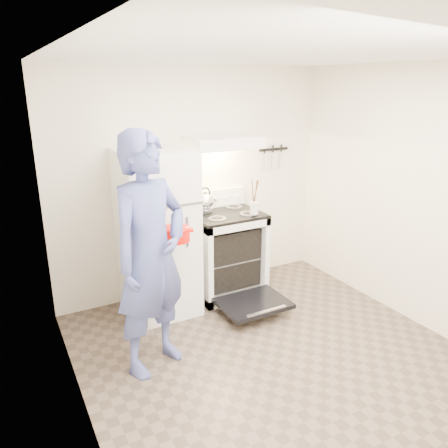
{
  "coord_description": "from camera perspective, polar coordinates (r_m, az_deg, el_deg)",
  "views": [
    {
      "loc": [
        -1.97,
        -2.55,
        2.3
      ],
      "look_at": [
        -0.05,
        1.0,
        1.0
      ],
      "focal_mm": 35.0,
      "sensor_mm": 36.0,
      "label": 1
    }
  ],
  "objects": [
    {
      "name": "backsplash",
      "position": [
        5.0,
        -1.32,
        3.37
      ],
      "size": [
        0.76,
        0.07,
        0.2
      ],
      "primitive_type": "cube",
      "color": "white",
      "rests_on": "cooktop"
    },
    {
      "name": "range_hood",
      "position": [
        4.69,
        -0.18,
        10.63
      ],
      "size": [
        0.76,
        0.5,
        0.12
      ],
      "primitive_type": "cube",
      "color": "white",
      "rests_on": "back_wall"
    },
    {
      "name": "refrigerator",
      "position": [
        4.48,
        -8.74,
        -1.26
      ],
      "size": [
        0.7,
        0.7,
        1.7
      ],
      "primitive_type": "cube",
      "color": "white",
      "rests_on": "floor"
    },
    {
      "name": "floor",
      "position": [
        3.96,
        7.91,
        -17.86
      ],
      "size": [
        3.6,
        3.6,
        0.0
      ],
      "primitive_type": "plane",
      "color": "brown",
      "rests_on": "ground"
    },
    {
      "name": "pizza_stone",
      "position": [
        4.95,
        -0.8,
        -4.02
      ],
      "size": [
        0.32,
        0.32,
        0.02
      ],
      "primitive_type": "cylinder",
      "color": "#856243",
      "rests_on": "oven_rack"
    },
    {
      "name": "dutch_oven",
      "position": [
        3.9,
        -6.31,
        -1.38
      ],
      "size": [
        0.32,
        0.25,
        0.22
      ],
      "primitive_type": null,
      "color": "red",
      "rests_on": "person"
    },
    {
      "name": "cooktop",
      "position": [
        4.79,
        0.25,
        1.29
      ],
      "size": [
        0.76,
        0.65,
        0.03
      ],
      "primitive_type": "cube",
      "color": "black",
      "rests_on": "stove_body"
    },
    {
      "name": "utensil_jar",
      "position": [
        4.64,
        3.97,
        2.11
      ],
      "size": [
        0.11,
        0.11,
        0.13
      ],
      "primitive_type": "cylinder",
      "rotation": [
        0.0,
        0.0,
        0.23
      ],
      "color": "silver",
      "rests_on": "cooktop"
    },
    {
      "name": "oven_rack",
      "position": [
        4.95,
        0.24,
        -4.21
      ],
      "size": [
        0.6,
        0.52,
        0.01
      ],
      "primitive_type": "cube",
      "color": "slate",
      "rests_on": "stove_body"
    },
    {
      "name": "back_wall",
      "position": [
        4.89,
        -3.96,
        5.42
      ],
      "size": [
        3.2,
        0.02,
        2.5
      ],
      "primitive_type": "cube",
      "color": "silver",
      "rests_on": "ground"
    },
    {
      "name": "stove_body",
      "position": [
        4.94,
        0.24,
        -4.0
      ],
      "size": [
        0.76,
        0.65,
        0.92
      ],
      "primitive_type": "cube",
      "color": "white",
      "rests_on": "floor"
    },
    {
      "name": "tea_kettle",
      "position": [
        4.76,
        -2.48,
        3.13
      ],
      "size": [
        0.23,
        0.19,
        0.28
      ],
      "primitive_type": null,
      "color": "silver",
      "rests_on": "cooktop"
    },
    {
      "name": "person",
      "position": [
        3.53,
        -9.56,
        -4.11
      ],
      "size": [
        0.86,
        0.74,
        1.99
      ],
      "primitive_type": "imported",
      "rotation": [
        0.0,
        0.0,
        0.43
      ],
      "color": "#354479",
      "rests_on": "floor"
    },
    {
      "name": "knife_strip",
      "position": [
        5.34,
        6.5,
        9.67
      ],
      "size": [
        0.4,
        0.02,
        0.03
      ],
      "primitive_type": "cube",
      "color": "black",
      "rests_on": "back_wall"
    },
    {
      "name": "oven_door",
      "position": [
        4.62,
        3.83,
        -10.28
      ],
      "size": [
        0.7,
        0.54,
        0.04
      ],
      "primitive_type": "cube",
      "color": "black",
      "rests_on": "floor"
    }
  ]
}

